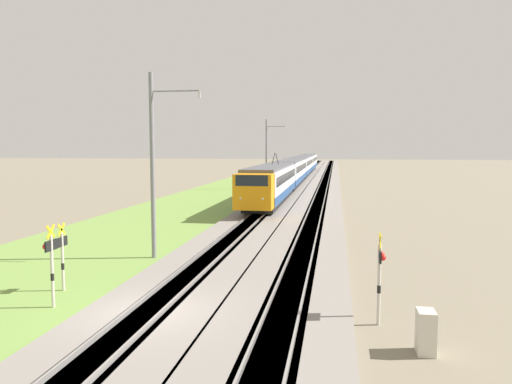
{
  "coord_description": "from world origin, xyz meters",
  "views": [
    {
      "loc": [
        -14.82,
        -5.91,
        5.61
      ],
      "look_at": [
        22.05,
        0.0,
        2.16
      ],
      "focal_mm": 35.0,
      "sensor_mm": 36.0,
      "label": 1
    }
  ],
  "objects_px": {
    "passenger_train": "(297,168)",
    "catenary_mast_near": "(153,165)",
    "catenary_mast_mid": "(267,154)",
    "crossing_signal_near": "(51,259)",
    "crossing_signal_aux": "(62,252)",
    "crossing_signal_far": "(380,270)",
    "equipment_cabinet": "(426,332)"
  },
  "relations": [
    {
      "from": "catenary_mast_mid",
      "to": "equipment_cabinet",
      "type": "relative_size",
      "value": 7.56
    },
    {
      "from": "crossing_signal_aux",
      "to": "catenary_mast_near",
      "type": "xyz_separation_m",
      "value": [
        5.92,
        -1.46,
        3.08
      ]
    },
    {
      "from": "catenary_mast_near",
      "to": "crossing_signal_near",
      "type": "bearing_deg",
      "value": 174.61
    },
    {
      "from": "passenger_train",
      "to": "catenary_mast_near",
      "type": "distance_m",
      "value": 54.0
    },
    {
      "from": "crossing_signal_near",
      "to": "crossing_signal_aux",
      "type": "distance_m",
      "value": 2.03
    },
    {
      "from": "catenary_mast_mid",
      "to": "passenger_train",
      "type": "bearing_deg",
      "value": -11.76
    },
    {
      "from": "passenger_train",
      "to": "catenary_mast_near",
      "type": "xyz_separation_m",
      "value": [
        -53.87,
        2.84,
        2.41
      ]
    },
    {
      "from": "passenger_train",
      "to": "crossing_signal_near",
      "type": "bearing_deg",
      "value": -3.32
    },
    {
      "from": "crossing_signal_near",
      "to": "crossing_signal_far",
      "type": "bearing_deg",
      "value": -178.12
    },
    {
      "from": "equipment_cabinet",
      "to": "catenary_mast_near",
      "type": "bearing_deg",
      "value": 49.82
    },
    {
      "from": "catenary_mast_mid",
      "to": "equipment_cabinet",
      "type": "xyz_separation_m",
      "value": [
        -49.71,
        -11.22,
        -4.05
      ]
    },
    {
      "from": "passenger_train",
      "to": "catenary_mast_mid",
      "type": "relative_size",
      "value": 9.31
    },
    {
      "from": "crossing_signal_far",
      "to": "crossing_signal_aux",
      "type": "xyz_separation_m",
      "value": [
        1.53,
        11.62,
        -0.14
      ]
    },
    {
      "from": "catenary_mast_near",
      "to": "equipment_cabinet",
      "type": "distance_m",
      "value": 15.25
    },
    {
      "from": "crossing_signal_near",
      "to": "crossing_signal_far",
      "type": "distance_m",
      "value": 10.9
    },
    {
      "from": "catenary_mast_near",
      "to": "catenary_mast_mid",
      "type": "xyz_separation_m",
      "value": [
        40.23,
        -0.0,
        -0.06
      ]
    },
    {
      "from": "crossing_signal_aux",
      "to": "crossing_signal_near",
      "type": "bearing_deg",
      "value": 110.99
    },
    {
      "from": "passenger_train",
      "to": "crossing_signal_far",
      "type": "distance_m",
      "value": 61.76
    },
    {
      "from": "crossing_signal_near",
      "to": "catenary_mast_mid",
      "type": "bearing_deg",
      "value": -90.88
    },
    {
      "from": "crossing_signal_near",
      "to": "passenger_train",
      "type": "bearing_deg",
      "value": -93.32
    },
    {
      "from": "crossing_signal_far",
      "to": "catenary_mast_near",
      "type": "height_order",
      "value": "catenary_mast_near"
    },
    {
      "from": "crossing_signal_aux",
      "to": "equipment_cabinet",
      "type": "bearing_deg",
      "value": 164.36
    },
    {
      "from": "crossing_signal_near",
      "to": "catenary_mast_mid",
      "type": "relative_size",
      "value": 0.33
    },
    {
      "from": "catenary_mast_near",
      "to": "crossing_signal_far",
      "type": "bearing_deg",
      "value": -126.3
    },
    {
      "from": "crossing_signal_far",
      "to": "catenary_mast_mid",
      "type": "distance_m",
      "value": 48.84
    },
    {
      "from": "passenger_train",
      "to": "catenary_mast_mid",
      "type": "bearing_deg",
      "value": -11.76
    },
    {
      "from": "passenger_train",
      "to": "catenary_mast_mid",
      "type": "height_order",
      "value": "catenary_mast_mid"
    },
    {
      "from": "passenger_train",
      "to": "catenary_mast_near",
      "type": "bearing_deg",
      "value": -3.02
    },
    {
      "from": "crossing_signal_near",
      "to": "catenary_mast_mid",
      "type": "xyz_separation_m",
      "value": [
        48.05,
        -0.74,
        2.84
      ]
    },
    {
      "from": "passenger_train",
      "to": "crossing_signal_aux",
      "type": "xyz_separation_m",
      "value": [
        -59.79,
        4.3,
        -0.67
      ]
    },
    {
      "from": "passenger_train",
      "to": "crossing_signal_near",
      "type": "distance_m",
      "value": 61.79
    },
    {
      "from": "crossing_signal_near",
      "to": "equipment_cabinet",
      "type": "bearing_deg",
      "value": 172.1
    }
  ]
}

